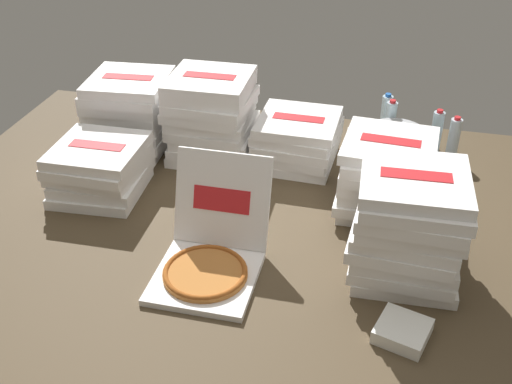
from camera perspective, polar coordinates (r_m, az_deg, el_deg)
The scene contains 16 objects.
ground_plane at distance 2.67m, azimuth 0.35°, elevation -3.95°, with size 3.20×2.40×0.02m, color #4C3D28.
open_pizza_box at distance 2.43m, azimuth -4.21°, elevation -5.51°, with size 0.39×0.53×0.40m.
pizza_stack_left_near at distance 2.79m, azimuth 11.86°, elevation 1.50°, with size 0.42×0.43×0.34m.
pizza_stack_center_near at distance 3.15m, azimuth -4.08°, elevation 6.91°, with size 0.43×0.43×0.44m.
pizza_stack_right_mid at distance 2.39m, azimuth 13.85°, elevation -3.08°, with size 0.43×0.42×0.44m.
pizza_stack_right_far at distance 2.97m, azimuth -14.18°, elevation 2.10°, with size 0.42×0.43×0.25m.
pizza_stack_left_mid at distance 3.13m, azimuth 3.77°, elevation 4.80°, with size 0.43×0.43×0.25m.
pizza_stack_right_near at distance 3.32m, azimuth -11.49°, elevation 7.25°, with size 0.44×0.43×0.39m.
ice_bucket at distance 3.27m, azimuth 12.69°, elevation 4.40°, with size 0.29×0.29×0.15m, color #B7BABF.
water_bottle_0 at distance 3.05m, azimuth 13.56°, elevation 2.80°, with size 0.06×0.06×0.23m.
water_bottle_1 at distance 3.37m, azimuth 16.28°, elevation 5.40°, with size 0.06×0.06×0.23m.
water_bottle_2 at distance 3.09m, azimuth 14.63°, elevation 3.06°, with size 0.06×0.06×0.23m.
water_bottle_3 at distance 3.49m, azimuth 11.86°, elevation 7.01°, with size 0.06×0.06×0.23m.
water_bottle_4 at distance 3.42m, azimuth 12.25°, elevation 6.42°, with size 0.06×0.06×0.23m.
water_bottle_5 at distance 3.32m, azimuth 17.72°, elevation 4.71°, with size 0.06×0.06×0.23m.
napkin_pile at distance 2.24m, azimuth 13.33°, elevation -12.34°, with size 0.17×0.17×0.05m, color white.
Camera 1 is at (0.48, -2.09, 1.58)m, focal length 43.49 mm.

